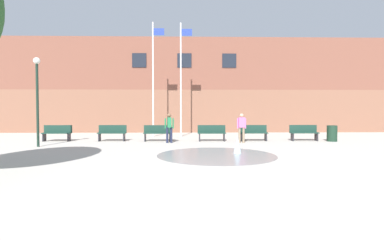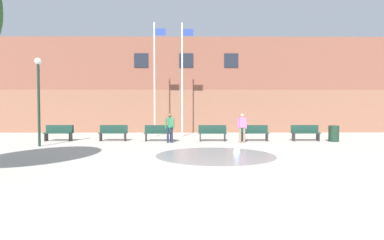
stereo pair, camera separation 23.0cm
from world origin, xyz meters
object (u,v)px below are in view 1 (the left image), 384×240
flagpole_left (154,76)px  flagpole_right (181,76)px  park_bench_under_left_flagpole (158,133)px  adult_in_red (242,126)px  park_bench_far_left (57,133)px  lamp_post_left_lane (37,89)px  park_bench_far_right (304,132)px  trash_can (332,133)px  park_bench_left_of_flagpoles (112,133)px  park_bench_center (212,133)px  adult_watching (169,126)px  park_bench_near_trashcan (253,133)px

flagpole_left → flagpole_right: 1.85m
park_bench_under_left_flagpole → adult_in_red: adult_in_red is taller
park_bench_far_left → lamp_post_left_lane: size_ratio=0.37×
flagpole_right → lamp_post_left_lane: size_ratio=1.75×
flagpole_left → lamp_post_left_lane: flagpole_left is taller
park_bench_far_right → flagpole_left: bearing=162.1°
lamp_post_left_lane → trash_can: 15.80m
adult_in_red → flagpole_right: flagpole_right is taller
park_bench_far_left → park_bench_under_left_flagpole: bearing=-1.5°
park_bench_left_of_flagpoles → park_bench_center: bearing=-1.7°
adult_in_red → park_bench_left_of_flagpoles: bearing=-17.2°
park_bench_far_left → lamp_post_left_lane: 3.45m
park_bench_far_left → adult_in_red: bearing=-6.4°
park_bench_far_left → park_bench_under_left_flagpole: 5.75m
park_bench_far_left → flagpole_right: flagpole_right is taller
park_bench_far_left → adult_in_red: size_ratio=1.01×
flagpole_left → lamp_post_left_lane: size_ratio=1.76×
park_bench_left_of_flagpoles → adult_watching: (3.33, -1.01, 0.45)m
park_bench_center → park_bench_near_trashcan: (2.41, 0.06, 0.00)m
park_bench_left_of_flagpoles → park_bench_center: 5.71m
flagpole_right → trash_can: flagpole_right is taller
park_bench_far_left → park_bench_under_left_flagpole: (5.74, -0.15, 0.00)m
adult_in_red → trash_can: (5.30, 0.72, -0.48)m
park_bench_left_of_flagpoles → lamp_post_left_lane: lamp_post_left_lane is taller
park_bench_near_trashcan → flagpole_left: (-6.03, 2.92, 3.55)m
park_bench_near_trashcan → trash_can: (4.42, -0.33, -0.03)m
park_bench_left_of_flagpoles → park_bench_far_right: same height
park_bench_center → lamp_post_left_lane: 9.27m
flagpole_right → park_bench_center: bearing=-59.2°
park_bench_center → flagpole_right: bearing=120.8°
park_bench_under_left_flagpole → adult_watching: (0.71, -0.86, 0.45)m
park_bench_under_left_flagpole → park_bench_far_left: bearing=178.5°
park_bench_far_left → flagpole_right: size_ratio=0.21×
park_bench_under_left_flagpole → park_bench_center: size_ratio=1.00×
park_bench_far_right → flagpole_right: (-7.13, 2.90, 3.54)m
park_bench_left_of_flagpoles → flagpole_left: bearing=53.3°
park_bench_center → park_bench_far_right: bearing=0.7°
park_bench_far_right → park_bench_far_left: bearing=179.6°
park_bench_center → trash_can: 6.83m
park_bench_far_right → adult_watching: size_ratio=1.01×
adult_watching → flagpole_right: flagpole_right is taller
adult_in_red → flagpole_left: flagpole_left is taller
flagpole_left → flagpole_right: flagpole_left is taller
park_bench_far_left → park_bench_far_right: bearing=-0.4°
park_bench_left_of_flagpoles → park_bench_under_left_flagpole: size_ratio=1.00×
park_bench_center → adult_in_red: adult_in_red is taller
park_bench_under_left_flagpole → park_bench_center: (3.09, -0.02, 0.00)m
flagpole_left → flagpole_right: bearing=0.0°
flagpole_left → flagpole_right: size_ratio=1.00×
park_bench_far_left → park_bench_under_left_flagpole: same height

